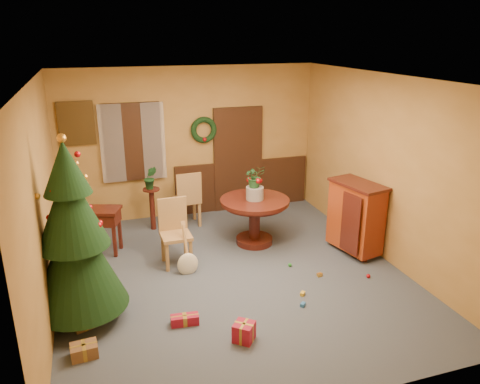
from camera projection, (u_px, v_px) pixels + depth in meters
name	position (u px, v px, depth m)	size (l,w,h in m)	color
room_envelope	(202.00, 159.00, 9.19)	(5.50, 5.50, 5.50)	#36404F
dining_table	(255.00, 213.00, 7.96)	(1.18, 1.18, 0.81)	black
urn	(255.00, 193.00, 7.85)	(0.30, 0.30, 0.22)	slate
centerpiece_plant	(255.00, 176.00, 7.75)	(0.34, 0.29, 0.38)	#1E4C23
chair_near	(175.00, 229.00, 7.30)	(0.46, 0.46, 1.05)	#9D6F3E
chair_far	(188.00, 197.00, 8.69)	(0.48, 0.48, 1.07)	#9D6F3E
guitar	(187.00, 251.00, 7.00)	(0.32, 0.15, 0.76)	#EAE5C3
plant_stand	(152.00, 204.00, 8.57)	(0.31, 0.31, 0.79)	black
stand_plant	(150.00, 178.00, 8.41)	(0.23, 0.19, 0.42)	#19471E
christmas_tree	(74.00, 237.00, 5.62)	(1.17, 1.17, 2.41)	#382111
writing_desk	(93.00, 220.00, 7.62)	(0.97, 0.70, 0.77)	black
sideboard	(356.00, 216.00, 7.62)	(0.68, 1.02, 1.21)	#541109
gift_a	(84.00, 351.00, 5.27)	(0.31, 0.24, 0.16)	brown
gift_b	(244.00, 332.00, 5.54)	(0.32, 0.32, 0.23)	maroon
gift_c	(84.00, 323.00, 5.78)	(0.28, 0.24, 0.13)	brown
gift_d	(185.00, 320.00, 5.86)	(0.36, 0.18, 0.13)	maroon
toy_a	(303.00, 305.00, 6.26)	(0.08, 0.05, 0.05)	#2867AF
toy_b	(290.00, 265.00, 7.31)	(0.06, 0.06, 0.06)	#238126
toy_c	(303.00, 294.00, 6.52)	(0.08, 0.05, 0.05)	gold
toy_d	(368.00, 276.00, 6.98)	(0.06, 0.06, 0.06)	#B60C13
toy_e	(320.00, 275.00, 7.02)	(0.08, 0.05, 0.05)	gold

